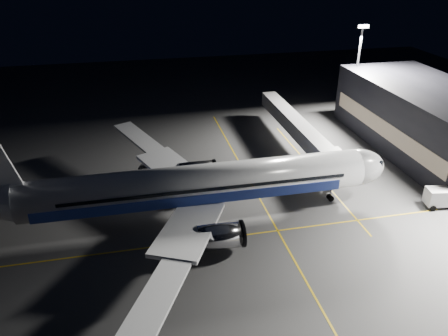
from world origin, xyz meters
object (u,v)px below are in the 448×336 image
floodlight_mast_north (358,65)px  safety_cone_b (164,191)px  service_truck (445,197)px  baggage_tug (146,169)px  airliner (191,186)px  safety_cone_c (212,198)px  jet_bridge (299,129)px  safety_cone_a (157,204)px

floodlight_mast_north → safety_cone_b: bearing=-151.4°
service_truck → baggage_tug: size_ratio=2.22×
airliner → baggage_tug: 16.80m
safety_cone_c → jet_bridge: bearing=36.1°
safety_cone_b → airliner: bearing=-67.2°
service_truck → safety_cone_a: 43.25m
airliner → jet_bridge: bearing=38.0°
jet_bridge → service_truck: (14.39, -23.36, -2.96)m
baggage_tug → service_truck: bearing=-6.1°
service_truck → safety_cone_a: (-42.22, 9.30, -1.31)m
baggage_tug → jet_bridge: bearing=25.0°
safety_cone_a → safety_cone_b: bearing=69.1°
service_truck → safety_cone_c: size_ratio=9.65×
safety_cone_a → safety_cone_b: size_ratio=0.97×
airliner → safety_cone_c: (3.79, 4.00, -4.84)m
safety_cone_a → safety_cone_c: (8.54, 0.00, 0.00)m
safety_cone_c → baggage_tug: bearing=130.1°
baggage_tug → safety_cone_a: bearing=-66.0°
safety_cone_b → safety_cone_a: bearing=-110.9°
jet_bridge → baggage_tug: 29.12m
floodlight_mast_north → jet_bridge: bearing=-142.3°
safety_cone_c → floodlight_mast_north: bearing=36.9°
airliner → jet_bridge: 29.31m
service_truck → baggage_tug: 47.76m
airliner → safety_cone_c: airliner is taller
floodlight_mast_north → safety_cone_b: size_ratio=31.48×
safety_cone_b → safety_cone_c: (7.07, -3.83, -0.01)m
floodlight_mast_north → service_truck: size_ratio=3.32×
safety_cone_a → safety_cone_c: bearing=0.0°
jet_bridge → floodlight_mast_north: (18.00, 13.93, 7.79)m
floodlight_mast_north → safety_cone_a: (-45.83, -27.99, -12.05)m
safety_cone_a → safety_cone_b: safety_cone_b is taller
jet_bridge → safety_cone_b: jet_bridge is taller
airliner → safety_cone_a: bearing=139.9°
airliner → safety_cone_b: bearing=112.8°
safety_cone_b → baggage_tug: bearing=107.8°
baggage_tug → safety_cone_c: size_ratio=4.35×
safety_cone_a → service_truck: bearing=-12.4°
safety_cone_a → baggage_tug: bearing=94.6°
jet_bridge → floodlight_mast_north: bearing=37.7°
safety_cone_a → safety_cone_b: (1.47, 3.83, 0.01)m
floodlight_mast_north → safety_cone_b: 51.93m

